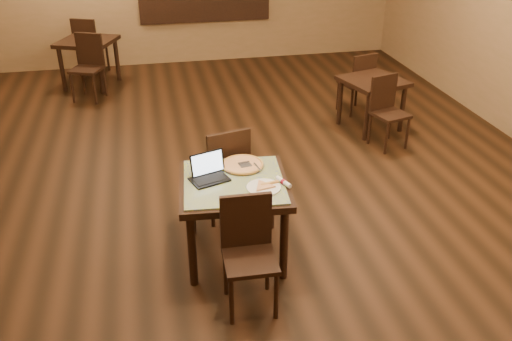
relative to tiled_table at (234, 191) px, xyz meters
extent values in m
plane|color=black|center=(0.01, 1.00, -0.66)|extent=(10.00, 10.00, 0.00)
cylinder|color=black|center=(-0.41, -0.34, -0.31)|extent=(0.07, 0.07, 0.71)
cylinder|color=black|center=(-0.34, 0.41, -0.31)|extent=(0.07, 0.07, 0.71)
cylinder|color=black|center=(0.34, -0.41, -0.31)|extent=(0.07, 0.07, 0.71)
cylinder|color=black|center=(0.41, 0.34, -0.31)|extent=(0.07, 0.07, 0.71)
cube|color=black|center=(0.00, 0.00, 0.06)|extent=(1.00, 1.00, 0.06)
cube|color=#192AA5|center=(0.00, 0.00, 0.09)|extent=(0.91, 0.91, 0.02)
cylinder|color=black|center=(-0.18, -0.87, -0.44)|extent=(0.04, 0.04, 0.43)
cylinder|color=black|center=(-0.17, -0.52, -0.44)|extent=(0.04, 0.04, 0.43)
cylinder|color=black|center=(0.17, -0.88, -0.44)|extent=(0.04, 0.04, 0.43)
cylinder|color=black|center=(0.18, -0.53, -0.44)|extent=(0.04, 0.04, 0.43)
cube|color=black|center=(0.00, -0.70, -0.21)|extent=(0.41, 0.41, 0.04)
cube|color=black|center=(0.01, -0.52, 0.04)|extent=(0.40, 0.05, 0.46)
cylinder|color=black|center=(0.14, 0.92, -0.43)|extent=(0.04, 0.04, 0.46)
cylinder|color=black|center=(0.22, 0.56, -0.43)|extent=(0.04, 0.04, 0.46)
cylinder|color=black|center=(-0.22, 0.84, -0.43)|extent=(0.04, 0.04, 0.46)
cylinder|color=black|center=(-0.14, 0.48, -0.43)|extent=(0.04, 0.04, 0.46)
cube|color=black|center=(0.00, 0.70, -0.18)|extent=(0.51, 0.51, 0.04)
cube|color=black|center=(0.04, 0.51, 0.08)|extent=(0.42, 0.14, 0.49)
cube|color=black|center=(-0.20, 0.05, 0.11)|extent=(0.36, 0.30, 0.02)
cube|color=black|center=(-0.20, 0.16, 0.21)|extent=(0.31, 0.14, 0.21)
cube|color=silver|center=(-0.20, 0.15, 0.22)|extent=(0.28, 0.12, 0.18)
cylinder|color=white|center=(0.22, -0.18, 0.11)|extent=(0.29, 0.29, 0.02)
cylinder|color=silver|center=(0.12, 0.24, 0.11)|extent=(0.35, 0.35, 0.01)
cylinder|color=beige|center=(0.12, 0.24, 0.12)|extent=(0.36, 0.36, 0.02)
torus|color=#BB803C|center=(0.12, 0.24, 0.12)|extent=(0.38, 0.38, 0.02)
cube|color=silver|center=(0.14, 0.22, 0.13)|extent=(0.15, 0.27, 0.01)
cylinder|color=white|center=(0.40, -0.14, 0.12)|extent=(0.11, 0.18, 0.04)
cylinder|color=#B0152A|center=(0.40, -0.14, 0.12)|extent=(0.05, 0.05, 0.04)
cylinder|color=black|center=(2.09, 2.07, -0.33)|extent=(0.06, 0.06, 0.66)
cylinder|color=black|center=(1.92, 2.64, -0.33)|extent=(0.06, 0.06, 0.66)
cylinder|color=black|center=(2.65, 2.23, -0.33)|extent=(0.06, 0.06, 0.66)
cylinder|color=black|center=(2.49, 2.80, -0.33)|extent=(0.06, 0.06, 0.66)
cube|color=black|center=(2.29, 2.43, 0.00)|extent=(0.91, 0.91, 0.06)
cylinder|color=black|center=(2.17, 1.63, -0.45)|extent=(0.04, 0.04, 0.42)
cylinder|color=black|center=(2.08, 1.95, -0.45)|extent=(0.04, 0.04, 0.42)
cylinder|color=black|center=(2.49, 1.72, -0.45)|extent=(0.04, 0.04, 0.42)
cylinder|color=black|center=(2.40, 2.04, -0.45)|extent=(0.04, 0.04, 0.42)
cube|color=black|center=(2.29, 1.83, -0.23)|extent=(0.48, 0.48, 0.04)
cube|color=black|center=(2.24, 2.00, 0.01)|extent=(0.38, 0.14, 0.44)
cylinder|color=black|center=(2.40, 3.24, -0.45)|extent=(0.04, 0.04, 0.42)
cylinder|color=black|center=(2.49, 2.92, -0.45)|extent=(0.04, 0.04, 0.42)
cylinder|color=black|center=(2.08, 3.15, -0.45)|extent=(0.04, 0.04, 0.42)
cylinder|color=black|center=(2.17, 2.83, -0.45)|extent=(0.04, 0.04, 0.42)
cube|color=black|center=(2.29, 3.03, -0.23)|extent=(0.48, 0.48, 0.04)
cube|color=black|center=(2.34, 2.86, 0.01)|extent=(0.38, 0.14, 0.44)
cylinder|color=black|center=(-1.94, 4.83, -0.30)|extent=(0.07, 0.07, 0.72)
cylinder|color=black|center=(-1.70, 5.43, -0.30)|extent=(0.07, 0.07, 0.72)
cylinder|color=black|center=(-1.35, 4.58, -0.30)|extent=(0.07, 0.07, 0.72)
cylinder|color=black|center=(-1.10, 5.18, -0.30)|extent=(0.07, 0.07, 0.72)
cube|color=black|center=(-1.52, 5.00, 0.07)|extent=(1.06, 1.06, 0.06)
cylinder|color=black|center=(-1.76, 4.25, -0.43)|extent=(0.04, 0.04, 0.46)
cylinder|color=black|center=(-1.62, 4.58, -0.43)|extent=(0.04, 0.04, 0.46)
cylinder|color=black|center=(-1.42, 4.11, -0.43)|extent=(0.04, 0.04, 0.46)
cylinder|color=black|center=(-1.28, 4.44, -0.43)|extent=(0.04, 0.04, 0.46)
cube|color=black|center=(-1.52, 4.34, -0.18)|extent=(0.56, 0.56, 0.04)
cube|color=black|center=(-1.45, 4.52, 0.08)|extent=(0.41, 0.20, 0.49)
cylinder|color=black|center=(-1.28, 5.76, -0.43)|extent=(0.04, 0.04, 0.46)
cylinder|color=black|center=(-1.42, 5.42, -0.43)|extent=(0.04, 0.04, 0.46)
cylinder|color=black|center=(-1.62, 5.90, -0.43)|extent=(0.04, 0.04, 0.46)
cylinder|color=black|center=(-1.76, 5.56, -0.43)|extent=(0.04, 0.04, 0.46)
cube|color=black|center=(-1.52, 5.66, -0.18)|extent=(0.56, 0.56, 0.04)
cube|color=black|center=(-1.60, 5.48, 0.08)|extent=(0.41, 0.20, 0.49)
camera|label=1|loc=(-0.64, -3.95, 2.36)|focal=38.00mm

